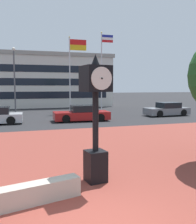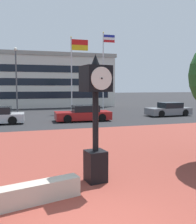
% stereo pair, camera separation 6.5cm
% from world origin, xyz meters
% --- Properties ---
extents(plaza_brick_paving, '(44.00, 16.08, 0.01)m').
position_xyz_m(plaza_brick_paving, '(0.00, 4.04, 0.00)').
color(plaza_brick_paving, brown).
rests_on(plaza_brick_paving, ground).
extents(planter_wall, '(3.20, 1.14, 0.50)m').
position_xyz_m(planter_wall, '(-1.46, 1.58, 0.25)').
color(planter_wall, '#ADA393').
rests_on(planter_wall, ground).
extents(street_clock, '(0.85, 0.89, 3.75)m').
position_xyz_m(street_clock, '(0.81, 2.63, 2.04)').
color(street_clock, black).
rests_on(street_clock, ground).
extents(car_street_near, '(4.55, 2.03, 1.28)m').
position_xyz_m(car_street_near, '(3.63, 15.76, 0.57)').
color(car_street_near, maroon).
rests_on(car_street_near, ground).
extents(car_street_far, '(4.30, 2.03, 1.28)m').
position_xyz_m(car_street_far, '(12.35, 16.94, 0.57)').
color(car_street_far, slate).
rests_on(car_street_far, ground).
extents(flagpole_primary, '(1.90, 0.14, 8.06)m').
position_xyz_m(flagpole_primary, '(4.28, 22.68, 4.98)').
color(flagpole_primary, silver).
rests_on(flagpole_primary, ground).
extents(flagpole_secondary, '(1.40, 0.14, 8.74)m').
position_xyz_m(flagpole_secondary, '(7.68, 22.68, 5.00)').
color(flagpole_secondary, silver).
rests_on(flagpole_secondary, ground).
extents(civic_building, '(21.19, 13.08, 7.26)m').
position_xyz_m(civic_building, '(0.98, 35.46, 3.64)').
color(civic_building, beige).
rests_on(civic_building, ground).
extents(street_lamp_post, '(0.36, 0.36, 6.59)m').
position_xyz_m(street_lamp_post, '(-1.62, 22.01, 4.03)').
color(street_lamp_post, '#4C4C51').
rests_on(street_lamp_post, ground).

